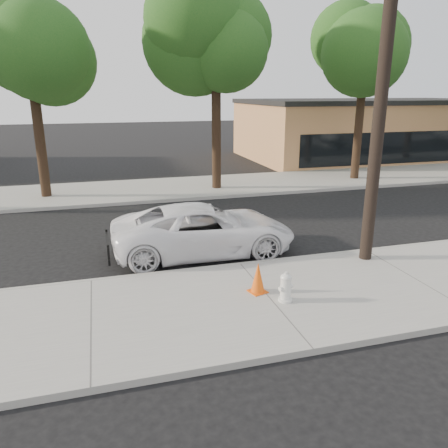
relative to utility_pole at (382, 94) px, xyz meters
The scene contains 12 objects.
ground 6.51m from the utility_pole, 143.13° to the left, with size 120.00×120.00×0.00m, color black.
near_sidewalk 6.07m from the utility_pole, 156.04° to the right, with size 90.00×4.40×0.15m, color gray.
far_sidewalk 12.64m from the utility_pole, 107.82° to the left, with size 90.00×5.00×0.15m, color gray.
curb_near 5.89m from the utility_pole, behind, with size 90.00×0.12×0.16m, color #9E9B93.
building_main 22.60m from the utility_pole, 56.45° to the left, with size 18.00×10.00×4.00m, color tan.
utility_pole is the anchor object (origin of this frame).
tree_b 14.37m from the utility_pole, 131.18° to the left, with size 4.34×4.20×8.45m.
tree_c 10.66m from the utility_pole, 97.63° to the left, with size 4.96×4.80×9.55m.
tree_d 12.64m from the utility_pole, 58.24° to the left, with size 4.50×4.35×8.75m.
police_cruiser 6.16m from the utility_pole, 154.53° to the left, with size 2.53×5.48×1.52m, color white.
fire_hydrant 5.68m from the utility_pole, 150.83° to the right, with size 0.36×0.32×0.67m.
traffic_cone 5.76m from the utility_pole, 161.81° to the right, with size 0.48×0.48×0.75m.
Camera 1 is at (-3.57, -12.87, 4.76)m, focal length 35.00 mm.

